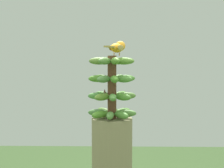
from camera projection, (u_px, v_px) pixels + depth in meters
name	position (u px, v px, depth m)	size (l,w,h in m)	color
banana_bunch	(112.00, 87.00, 1.62)	(0.28, 0.28, 0.35)	brown
perched_bird	(118.00, 47.00, 1.64)	(0.12, 0.22, 0.09)	#C68933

